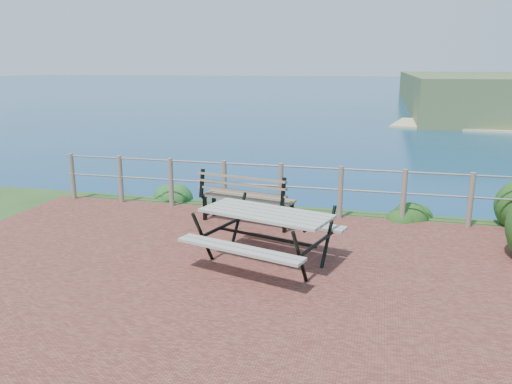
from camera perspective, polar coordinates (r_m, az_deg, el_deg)
ground at (r=6.80m, az=-2.95°, el=-10.46°), size 10.00×7.00×0.12m
ocean at (r=205.92m, az=14.10°, el=12.96°), size 1200.00×1200.00×0.00m
safety_railing at (r=9.70m, az=2.84°, el=0.68°), size 9.40×0.10×1.00m
picnic_table at (r=7.24m, az=1.13°, el=-4.58°), size 2.01×1.57×0.79m
park_bench at (r=9.04m, az=-1.00°, el=0.22°), size 1.81×0.80×0.99m
shrub_lip_west at (r=11.32m, az=-9.60°, el=-0.52°), size 0.74×0.74×0.47m
shrub_lip_east at (r=10.05m, az=16.65°, el=-2.81°), size 0.83×0.83×0.59m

